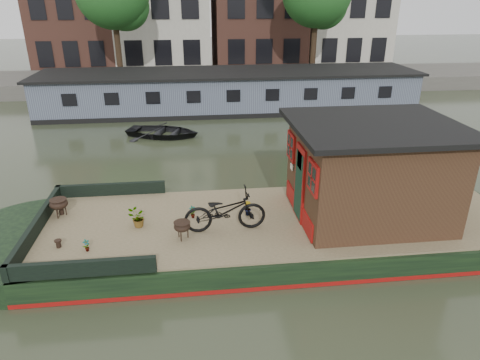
{
  "coord_description": "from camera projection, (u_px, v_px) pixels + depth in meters",
  "views": [
    {
      "loc": [
        -2.15,
        -9.38,
        5.84
      ],
      "look_at": [
        -1.0,
        0.5,
        1.54
      ],
      "focal_mm": 32.0,
      "sensor_mm": 36.0,
      "label": 1
    }
  ],
  "objects": [
    {
      "name": "potted_plant_e",
      "position": [
        86.0,
        245.0,
        9.39
      ],
      "size": [
        0.18,
        0.18,
        0.29
      ],
      "primitive_type": "imported",
      "rotation": [
        0.0,
        0.0,
        0.74
      ],
      "color": "#A84C31",
      "rests_on": "houseboat_deck"
    },
    {
      "name": "quay",
      "position": [
        221.0,
        80.0,
        29.62
      ],
      "size": [
        60.0,
        6.0,
        0.9
      ],
      "primitive_type": "cube",
      "color": "#47443F",
      "rests_on": "ground"
    },
    {
      "name": "dinghy",
      "position": [
        163.0,
        129.0,
        19.2
      ],
      "size": [
        3.88,
        3.29,
        0.68
      ],
      "primitive_type": "imported",
      "rotation": [
        0.0,
        0.0,
        1.24
      ],
      "color": "black",
      "rests_on": "ground"
    },
    {
      "name": "ground",
      "position": [
        280.0,
        240.0,
        11.1
      ],
      "size": [
        120.0,
        120.0,
        0.0
      ],
      "primitive_type": "plane",
      "color": "#2C3321",
      "rests_on": "ground"
    },
    {
      "name": "potted_plant_b",
      "position": [
        247.0,
        208.0,
        10.96
      ],
      "size": [
        0.22,
        0.24,
        0.36
      ],
      "primitive_type": "imported",
      "rotation": [
        0.0,
        0.0,
        1.97
      ],
      "color": "brown",
      "rests_on": "houseboat_deck"
    },
    {
      "name": "far_houseboat",
      "position": [
        230.0,
        92.0,
        23.48
      ],
      "size": [
        20.4,
        4.4,
        2.11
      ],
      "color": "slate",
      "rests_on": "ground"
    },
    {
      "name": "bow_bulwark",
      "position": [
        74.0,
        223.0,
        10.24
      ],
      "size": [
        3.0,
        4.0,
        0.35
      ],
      "color": "black",
      "rests_on": "houseboat_deck"
    },
    {
      "name": "potted_plant_c",
      "position": [
        137.0,
        218.0,
        10.35
      ],
      "size": [
        0.52,
        0.49,
        0.46
      ],
      "primitive_type": "imported",
      "rotation": [
        0.0,
        0.0,
        3.53
      ],
      "color": "#AC6F31",
      "rests_on": "houseboat_deck"
    },
    {
      "name": "potted_plant_a",
      "position": [
        193.0,
        212.0,
        10.8
      ],
      "size": [
        0.21,
        0.2,
        0.33
      ],
      "primitive_type": "imported",
      "rotation": [
        0.0,
        0.0,
        0.64
      ],
      "color": "#9E4D2D",
      "rests_on": "houseboat_deck"
    },
    {
      "name": "houseboat_deck",
      "position": [
        281.0,
        219.0,
        10.85
      ],
      "size": [
        11.8,
        3.8,
        0.05
      ],
      "primitive_type": "cube",
      "color": "#877553",
      "rests_on": "houseboat_hull"
    },
    {
      "name": "bicycle",
      "position": [
        225.0,
        211.0,
        10.12
      ],
      "size": [
        1.97,
        0.77,
        1.02
      ],
      "primitive_type": "imported",
      "rotation": [
        0.0,
        0.0,
        1.62
      ],
      "color": "black",
      "rests_on": "houseboat_deck"
    },
    {
      "name": "brazier_front",
      "position": [
        182.0,
        230.0,
        9.86
      ],
      "size": [
        0.4,
        0.4,
        0.43
      ],
      "primitive_type": null,
      "rotation": [
        0.0,
        0.0,
        0.0
      ],
      "color": "black",
      "rests_on": "houseboat_deck"
    },
    {
      "name": "bollard_stbd",
      "position": [
        58.0,
        244.0,
        9.56
      ],
      "size": [
        0.16,
        0.16,
        0.18
      ],
      "primitive_type": "cylinder",
      "color": "black",
      "rests_on": "houseboat_deck"
    },
    {
      "name": "bollard_port",
      "position": [
        61.0,
        211.0,
        11.01
      ],
      "size": [
        0.18,
        0.18,
        0.21
      ],
      "primitive_type": "cylinder",
      "color": "black",
      "rests_on": "houseboat_deck"
    },
    {
      "name": "cabin",
      "position": [
        370.0,
        170.0,
        10.59
      ],
      "size": [
        4.0,
        3.5,
        2.42
      ],
      "color": "black",
      "rests_on": "houseboat_deck"
    },
    {
      "name": "brazier_rear",
      "position": [
        59.0,
        208.0,
        10.87
      ],
      "size": [
        0.44,
        0.44,
        0.47
      ],
      "primitive_type": null,
      "rotation": [
        0.0,
        0.0,
        -0.01
      ],
      "color": "black",
      "rests_on": "houseboat_deck"
    },
    {
      "name": "houseboat_hull",
      "position": [
        229.0,
        234.0,
        10.85
      ],
      "size": [
        14.01,
        4.02,
        0.6
      ],
      "color": "black",
      "rests_on": "ground"
    }
  ]
}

